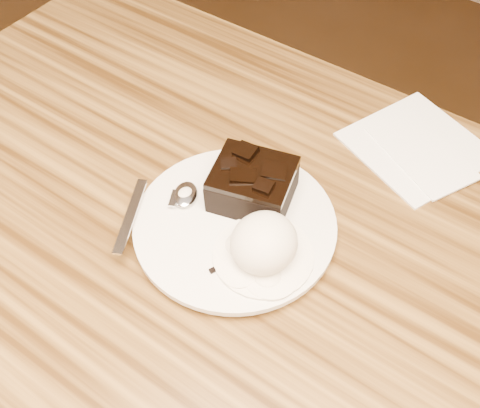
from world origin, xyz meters
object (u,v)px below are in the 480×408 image
Objects in this scene: spoon at (185,195)px; napkin at (417,145)px; brownie at (253,186)px; plate at (235,227)px; ice_cream_scoop at (264,243)px.

napkin is at bearing 28.02° from spoon.
brownie is 0.08m from spoon.
spoon is 1.05× the size of napkin.
brownie reaches higher than plate.
plate is 1.50× the size of napkin.
plate is at bearing -84.53° from brownie.
spoon is (-0.07, -0.00, 0.01)m from plate.
spoon reaches higher than plate.
napkin is at bearing 60.45° from brownie.
ice_cream_scoop is 0.27m from napkin.
brownie is at bearing 95.47° from plate.
brownie reaches higher than spoon.
brownie is at bearing -119.55° from napkin.
ice_cream_scoop is at bearing -102.93° from napkin.
plate is 3.09× the size of ice_cream_scoop.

